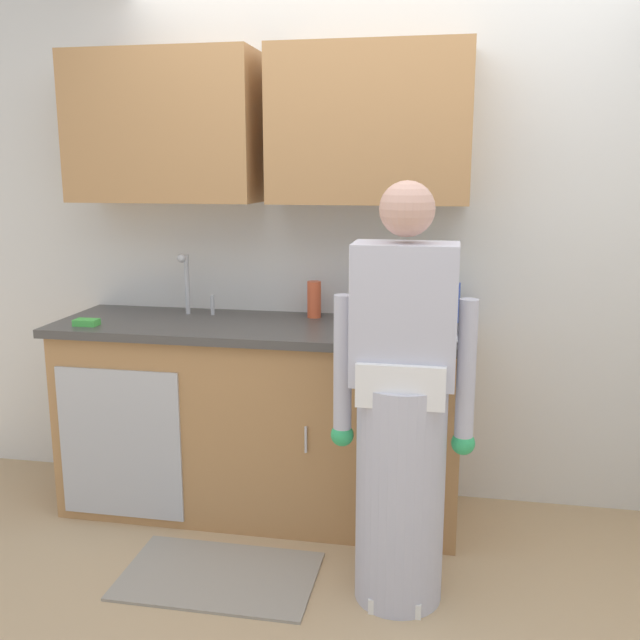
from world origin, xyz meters
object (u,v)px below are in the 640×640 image
object	(u,v)px
sink	(185,323)
bottle_soap	(365,299)
bottle_dish_liquid	(314,299)
bottle_cleaner_spray	(425,293)
sponge	(86,322)
bottle_water_tall	(451,303)
person_at_sink	(402,430)
knife_on_counter	(455,337)
cup_by_sink	(413,315)

from	to	relation	value
sink	bottle_soap	bearing A→B (deg)	9.48
sink	bottle_dish_liquid	size ratio (longest dim) A/B	2.79
bottle_cleaner_spray	sponge	size ratio (longest dim) A/B	2.48
bottle_water_tall	bottle_dish_liquid	bearing A→B (deg)	-178.77
sink	person_at_sink	bearing A→B (deg)	-30.35
bottle_soap	bottle_water_tall	bearing A→B (deg)	6.90
bottle_water_tall	bottle_soap	xyz separation A→B (m)	(-0.41, -0.05, 0.01)
sink	bottle_cleaner_spray	size ratio (longest dim) A/B	1.84
person_at_sink	bottle_water_tall	bearing A→B (deg)	78.96
bottle_water_tall	bottle_soap	distance (m)	0.41
knife_on_counter	sponge	bearing A→B (deg)	79.29
person_at_sink	sink	bearing A→B (deg)	149.65
bottle_dish_liquid	cup_by_sink	world-z (taller)	bottle_dish_liquid
person_at_sink	cup_by_sink	xyz separation A→B (m)	(-0.01, 0.74, 0.30)
cup_by_sink	sponge	world-z (taller)	cup_by_sink
bottle_water_tall	bottle_soap	size ratio (longest dim) A/B	0.90
sponge	knife_on_counter	bearing A→B (deg)	2.35
bottle_cleaner_spray	person_at_sink	bearing A→B (deg)	-92.69
person_at_sink	bottle_water_tall	xyz separation A→B (m)	(0.16, 0.84, 0.34)
person_at_sink	knife_on_counter	distance (m)	0.60
bottle_cleaner_spray	cup_by_sink	size ratio (longest dim) A/B	2.78
sponge	person_at_sink	bearing A→B (deg)	-16.27
person_at_sink	bottle_cleaner_spray	world-z (taller)	person_at_sink
sponge	bottle_soap	bearing A→B (deg)	15.38
bottle_dish_liquid	bottle_soap	xyz separation A→B (m)	(0.26, -0.03, 0.02)
cup_by_sink	knife_on_counter	distance (m)	0.31
cup_by_sink	sponge	size ratio (longest dim) A/B	0.89
sponge	bottle_water_tall	bearing A→B (deg)	13.38
bottle_dish_liquid	bottle_water_tall	size ratio (longest dim) A/B	0.95
sink	sponge	bearing A→B (deg)	-153.28
sink	person_at_sink	size ratio (longest dim) A/B	0.31
sink	person_at_sink	distance (m)	1.30
knife_on_counter	sponge	world-z (taller)	sponge
person_at_sink	bottle_dish_liquid	world-z (taller)	person_at_sink
bottle_dish_liquid	bottle_soap	distance (m)	0.26
person_at_sink	bottle_soap	xyz separation A→B (m)	(-0.24, 0.79, 0.35)
person_at_sink	bottle_water_tall	world-z (taller)	person_at_sink
bottle_soap	cup_by_sink	size ratio (longest dim) A/B	2.14
sink	bottle_soap	world-z (taller)	sink
sink	bottle_soap	size ratio (longest dim) A/B	2.38
knife_on_counter	bottle_cleaner_spray	bearing A→B (deg)	11.61
bottle_dish_liquid	bottle_soap	world-z (taller)	bottle_soap
cup_by_sink	bottle_water_tall	bearing A→B (deg)	29.93
sink	cup_by_sink	world-z (taller)	sink
person_at_sink	sponge	distance (m)	1.60
sink	bottle_cleaner_spray	distance (m)	1.17
sink	cup_by_sink	distance (m)	1.10
cup_by_sink	sponge	xyz separation A→B (m)	(-1.50, -0.30, -0.03)
bottle_cleaner_spray	knife_on_counter	bearing A→B (deg)	-65.33
person_at_sink	knife_on_counter	xyz separation A→B (m)	(0.19, 0.51, 0.25)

